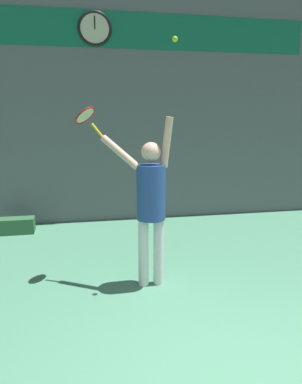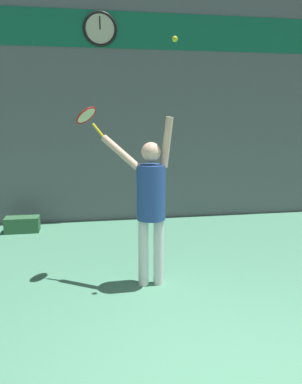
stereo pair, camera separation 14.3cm
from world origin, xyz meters
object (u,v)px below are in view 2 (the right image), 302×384
object	(u,v)px
tennis_player	(150,198)
equipment_bag	(22,224)
tennis_racket	(87,117)
tennis_ball	(175,39)
scoreboard_clock	(100,29)

from	to	relation	value
tennis_player	equipment_bag	bearing A→B (deg)	127.57
tennis_racket	tennis_ball	size ratio (longest dim) A/B	6.51
tennis_player	tennis_racket	xyz separation A→B (m)	(-0.74, 0.46, 1.00)
scoreboard_clock	tennis_ball	size ratio (longest dim) A/B	10.20
scoreboard_clock	tennis_ball	world-z (taller)	scoreboard_clock
tennis_ball	tennis_racket	bearing A→B (deg)	149.82
scoreboard_clock	tennis_player	distance (m)	4.12
tennis_racket	equipment_bag	distance (m)	3.21
tennis_ball	scoreboard_clock	bearing A→B (deg)	102.19
scoreboard_clock	tennis_racket	bearing A→B (deg)	-96.27
equipment_bag	tennis_player	bearing A→B (deg)	-52.43
equipment_bag	tennis_ball	bearing A→B (deg)	-50.35
tennis_racket	tennis_ball	bearing A→B (deg)	-30.18
scoreboard_clock	equipment_bag	distance (m)	3.99
scoreboard_clock	tennis_racket	xyz separation A→B (m)	(-0.30, -2.68, -1.64)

